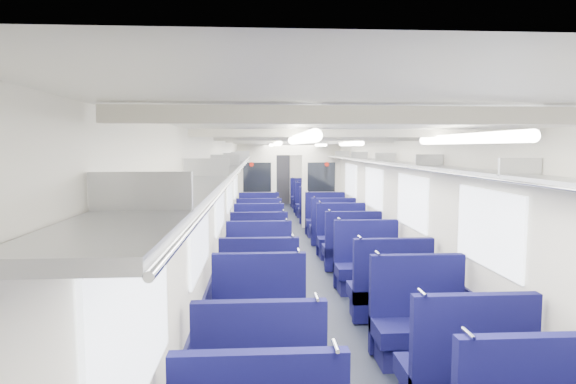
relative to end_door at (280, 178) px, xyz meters
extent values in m
cube|color=black|center=(0.00, -8.94, -1.00)|extent=(2.80, 18.00, 0.01)
cube|color=silver|center=(0.00, -8.94, 1.35)|extent=(2.80, 18.00, 0.01)
cube|color=beige|center=(-1.40, -8.94, 0.18)|extent=(0.02, 18.00, 2.35)
cube|color=#12113B|center=(-1.39, -8.94, -0.65)|extent=(0.03, 17.90, 0.70)
cube|color=beige|center=(1.40, -8.94, 0.18)|extent=(0.02, 18.00, 2.35)
cube|color=#12113B|center=(1.39, -8.94, -0.65)|extent=(0.03, 17.90, 0.70)
cube|color=beige|center=(0.00, 0.06, 0.18)|extent=(2.80, 0.02, 2.35)
cube|color=#B2B5BA|center=(-1.22, -8.94, 0.97)|extent=(0.34, 17.40, 0.04)
cylinder|color=silver|center=(-1.04, -8.94, 0.95)|extent=(0.02, 17.40, 0.02)
cube|color=#B2B5BA|center=(-1.22, -16.94, 1.05)|extent=(0.34, 0.03, 0.14)
cube|color=#B2B5BA|center=(-1.22, -14.94, 1.05)|extent=(0.34, 0.03, 0.14)
cube|color=#B2B5BA|center=(-1.22, -12.94, 1.05)|extent=(0.34, 0.03, 0.14)
cube|color=#B2B5BA|center=(-1.22, -10.94, 1.05)|extent=(0.34, 0.03, 0.14)
cube|color=#B2B5BA|center=(-1.22, -8.94, 1.05)|extent=(0.34, 0.03, 0.14)
cube|color=#B2B5BA|center=(-1.22, -6.94, 1.05)|extent=(0.34, 0.03, 0.14)
cube|color=#B2B5BA|center=(-1.22, -4.94, 1.05)|extent=(0.34, 0.03, 0.14)
cube|color=#B2B5BA|center=(-1.22, -2.94, 1.05)|extent=(0.34, 0.03, 0.14)
cube|color=#B2B5BA|center=(-1.22, -0.94, 1.05)|extent=(0.34, 0.03, 0.14)
cube|color=#B2B5BA|center=(1.22, -8.94, 0.97)|extent=(0.34, 17.40, 0.04)
cylinder|color=silver|center=(1.04, -8.94, 0.95)|extent=(0.02, 17.40, 0.02)
cube|color=#B2B5BA|center=(1.22, -14.94, 1.05)|extent=(0.34, 0.03, 0.14)
cube|color=#B2B5BA|center=(1.22, -12.94, 1.05)|extent=(0.34, 0.03, 0.14)
cube|color=#B2B5BA|center=(1.22, -10.94, 1.05)|extent=(0.34, 0.03, 0.14)
cube|color=#B2B5BA|center=(1.22, -8.94, 1.05)|extent=(0.34, 0.03, 0.14)
cube|color=#B2B5BA|center=(1.22, -6.94, 1.05)|extent=(0.34, 0.03, 0.14)
cube|color=#B2B5BA|center=(1.22, -4.94, 1.05)|extent=(0.34, 0.03, 0.14)
cube|color=#B2B5BA|center=(1.22, -2.94, 1.05)|extent=(0.34, 0.03, 0.14)
cube|color=#B2B5BA|center=(1.22, -0.94, 1.05)|extent=(0.34, 0.03, 0.14)
cube|color=white|center=(-1.38, -16.44, 0.42)|extent=(0.02, 1.30, 0.75)
cube|color=white|center=(-1.38, -14.14, 0.42)|extent=(0.02, 1.30, 0.75)
cube|color=white|center=(-1.38, -11.84, 0.42)|extent=(0.02, 1.30, 0.75)
cube|color=white|center=(-1.38, -9.54, 0.42)|extent=(0.02, 1.30, 0.75)
cube|color=white|center=(-1.38, -7.24, 0.42)|extent=(0.02, 1.30, 0.75)
cube|color=white|center=(-1.38, -4.44, 0.42)|extent=(0.02, 1.30, 0.75)
cube|color=white|center=(-1.38, -2.14, 0.42)|extent=(0.02, 1.30, 0.75)
cube|color=white|center=(1.38, -14.14, 0.42)|extent=(0.02, 1.30, 0.75)
cube|color=white|center=(1.38, -11.84, 0.42)|extent=(0.02, 1.30, 0.75)
cube|color=white|center=(1.38, -9.54, 0.42)|extent=(0.02, 1.30, 0.75)
cube|color=white|center=(1.38, -7.24, 0.42)|extent=(0.02, 1.30, 0.75)
cube|color=white|center=(1.38, -4.44, 0.42)|extent=(0.02, 1.30, 0.75)
cube|color=white|center=(1.38, -2.14, 0.42)|extent=(0.02, 1.30, 0.75)
cube|color=beige|center=(0.00, -16.94, 1.31)|extent=(2.70, 0.06, 0.06)
cube|color=beige|center=(0.00, -14.94, 1.31)|extent=(2.70, 0.06, 0.06)
cube|color=beige|center=(0.00, -12.94, 1.31)|extent=(2.70, 0.06, 0.06)
cube|color=beige|center=(0.00, -10.94, 1.31)|extent=(2.70, 0.06, 0.06)
cube|color=beige|center=(0.00, -8.94, 1.31)|extent=(2.70, 0.06, 0.06)
cube|color=beige|center=(0.00, -6.94, 1.31)|extent=(2.70, 0.06, 0.06)
cube|color=beige|center=(0.00, -4.94, 1.31)|extent=(2.70, 0.06, 0.06)
cube|color=beige|center=(0.00, -2.94, 1.31)|extent=(2.70, 0.06, 0.06)
cube|color=beige|center=(0.00, -0.94, 1.31)|extent=(2.70, 0.06, 0.06)
cylinder|color=white|center=(-0.55, -15.44, 1.26)|extent=(0.07, 1.60, 0.07)
cylinder|color=white|center=(-0.55, -11.44, 1.26)|extent=(0.07, 1.60, 0.07)
cylinder|color=white|center=(-0.55, -7.94, 1.26)|extent=(0.07, 1.60, 0.07)
cylinder|color=white|center=(-0.55, -3.44, 1.26)|extent=(0.07, 1.60, 0.07)
cylinder|color=white|center=(0.55, -15.44, 1.26)|extent=(0.07, 1.60, 0.07)
cylinder|color=white|center=(0.55, -11.44, 1.26)|extent=(0.07, 1.60, 0.07)
cylinder|color=white|center=(0.55, -7.94, 1.26)|extent=(0.07, 1.60, 0.07)
cylinder|color=white|center=(0.55, -3.44, 1.26)|extent=(0.07, 1.60, 0.07)
cube|color=black|center=(0.00, 0.00, 0.00)|extent=(0.75, 0.06, 2.00)
cube|color=beige|center=(-0.88, -5.60, 0.18)|extent=(1.05, 0.08, 2.35)
cube|color=black|center=(-0.87, -5.65, 0.40)|extent=(0.76, 0.02, 0.80)
cylinder|color=red|center=(-1.02, -5.66, 0.75)|extent=(0.12, 0.01, 0.12)
cube|color=beige|center=(0.88, -5.60, 0.18)|extent=(1.05, 0.08, 2.35)
cube|color=black|center=(0.87, -5.65, 0.40)|extent=(0.76, 0.02, 0.80)
cylinder|color=red|center=(1.02, -5.66, 0.75)|extent=(0.12, 0.01, 0.12)
cube|color=beige|center=(0.00, -5.60, 1.17)|extent=(0.70, 0.08, 0.35)
cylinder|color=silver|center=(-0.41, -16.03, 0.10)|extent=(0.02, 0.15, 0.02)
cylinder|color=silver|center=(0.41, -15.90, 0.10)|extent=(0.02, 0.15, 0.02)
cube|color=#0E0E47|center=(-0.83, -14.95, -0.66)|extent=(1.00, 0.52, 0.17)
cube|color=#0E0E47|center=(-0.83, -15.16, -0.45)|extent=(1.00, 0.10, 1.06)
cylinder|color=silver|center=(-0.41, -15.16, 0.10)|extent=(0.02, 0.15, 0.02)
cube|color=#0E0E47|center=(0.83, -14.89, -0.66)|extent=(1.00, 0.52, 0.17)
cube|color=#0E0E47|center=(0.83, -15.10, -0.45)|extent=(1.00, 0.10, 1.06)
cylinder|color=silver|center=(0.41, -15.10, 0.10)|extent=(0.02, 0.15, 0.02)
cube|color=#0E0E47|center=(-0.83, -13.79, -0.66)|extent=(1.00, 0.52, 0.17)
cube|color=#100E3B|center=(-0.83, -13.79, -0.87)|extent=(0.92, 0.42, 0.26)
cube|color=#0E0E47|center=(-0.83, -13.57, -0.45)|extent=(1.00, 0.10, 1.06)
cylinder|color=silver|center=(-0.41, -13.57, 0.10)|extent=(0.02, 0.15, 0.02)
cube|color=#0E0E47|center=(0.83, -13.96, -0.66)|extent=(1.00, 0.52, 0.17)
cube|color=#100E3B|center=(0.83, -13.96, -0.87)|extent=(0.92, 0.42, 0.26)
cube|color=#0E0E47|center=(0.83, -13.74, -0.45)|extent=(1.00, 0.10, 1.06)
cylinder|color=silver|center=(0.41, -13.74, 0.10)|extent=(0.02, 0.15, 0.02)
cube|color=#0E0E47|center=(-0.83, -12.50, -0.66)|extent=(1.00, 0.52, 0.17)
cube|color=#100E3B|center=(-0.83, -12.50, -0.87)|extent=(0.92, 0.42, 0.26)
cube|color=#0E0E47|center=(-0.83, -12.71, -0.45)|extent=(1.00, 0.10, 1.06)
cylinder|color=silver|center=(-0.41, -12.71, 0.10)|extent=(0.02, 0.15, 0.02)
cube|color=#0E0E47|center=(0.83, -12.64, -0.66)|extent=(1.00, 0.52, 0.17)
cube|color=#100E3B|center=(0.83, -12.64, -0.87)|extent=(0.92, 0.42, 0.26)
cube|color=#0E0E47|center=(0.83, -12.86, -0.45)|extent=(1.00, 0.10, 1.06)
cylinder|color=silver|center=(0.41, -12.86, 0.10)|extent=(0.02, 0.15, 0.02)
cube|color=#0E0E47|center=(-0.83, -11.57, -0.66)|extent=(1.00, 0.52, 0.17)
cube|color=#100E3B|center=(-0.83, -11.57, -0.87)|extent=(0.92, 0.42, 0.26)
cube|color=#0E0E47|center=(-0.83, -11.36, -0.45)|extent=(1.00, 0.10, 1.06)
cylinder|color=silver|center=(-0.41, -11.36, 0.10)|extent=(0.02, 0.15, 0.02)
cube|color=#0E0E47|center=(0.83, -11.56, -0.66)|extent=(1.00, 0.52, 0.17)
cube|color=#100E3B|center=(0.83, -11.56, -0.87)|extent=(0.92, 0.42, 0.26)
cube|color=#0E0E47|center=(0.83, -11.34, -0.45)|extent=(1.00, 0.10, 1.06)
cylinder|color=silver|center=(0.41, -11.34, 0.10)|extent=(0.02, 0.15, 0.02)
cube|color=#0E0E47|center=(-0.83, -10.13, -0.66)|extent=(1.00, 0.52, 0.17)
cube|color=#100E3B|center=(-0.83, -10.13, -0.87)|extent=(0.92, 0.42, 0.26)
cube|color=#0E0E47|center=(-0.83, -10.34, -0.45)|extent=(1.00, 0.10, 1.06)
cylinder|color=silver|center=(-0.41, -10.34, 0.10)|extent=(0.02, 0.15, 0.02)
cube|color=#0E0E47|center=(0.83, -10.14, -0.66)|extent=(1.00, 0.52, 0.17)
cube|color=#100E3B|center=(0.83, -10.14, -0.87)|extent=(0.92, 0.42, 0.26)
cube|color=#0E0E47|center=(0.83, -10.35, -0.45)|extent=(1.00, 0.10, 1.06)
cylinder|color=silver|center=(0.41, -10.35, 0.10)|extent=(0.02, 0.15, 0.02)
cube|color=#0E0E47|center=(-0.83, -9.29, -0.66)|extent=(1.00, 0.52, 0.17)
cube|color=#100E3B|center=(-0.83, -9.29, -0.87)|extent=(0.92, 0.42, 0.26)
cube|color=#0E0E47|center=(-0.83, -9.08, -0.45)|extent=(1.00, 0.10, 1.06)
cylinder|color=silver|center=(-0.41, -9.08, 0.10)|extent=(0.02, 0.15, 0.02)
cube|color=#0E0E47|center=(0.83, -9.28, -0.66)|extent=(1.00, 0.52, 0.17)
cube|color=#100E3B|center=(0.83, -9.28, -0.87)|extent=(0.92, 0.42, 0.26)
cube|color=#0E0E47|center=(0.83, -9.07, -0.45)|extent=(1.00, 0.10, 1.06)
cylinder|color=silver|center=(0.41, -9.07, 0.10)|extent=(0.02, 0.15, 0.02)
cube|color=#0E0E47|center=(-0.83, -7.89, -0.66)|extent=(1.00, 0.52, 0.17)
cube|color=#100E3B|center=(-0.83, -7.89, -0.87)|extent=(0.92, 0.42, 0.26)
cube|color=#0E0E47|center=(-0.83, -8.10, -0.45)|extent=(1.00, 0.10, 1.06)
cylinder|color=silver|center=(-0.41, -8.10, 0.10)|extent=(0.02, 0.15, 0.02)
cube|color=#0E0E47|center=(0.83, -7.89, -0.66)|extent=(1.00, 0.52, 0.17)
cube|color=#100E3B|center=(0.83, -7.89, -0.87)|extent=(0.92, 0.42, 0.26)
cube|color=#0E0E47|center=(0.83, -8.11, -0.45)|extent=(1.00, 0.10, 1.06)
cylinder|color=silver|center=(0.41, -8.11, 0.10)|extent=(0.02, 0.15, 0.02)
cube|color=#0E0E47|center=(-0.83, -6.94, -0.66)|extent=(1.00, 0.52, 0.17)
cube|color=#100E3B|center=(-0.83, -6.94, -0.87)|extent=(0.92, 0.42, 0.26)
cube|color=#0E0E47|center=(-0.83, -6.73, -0.45)|extent=(1.00, 0.10, 1.06)
cylinder|color=silver|center=(-0.41, -6.73, 0.10)|extent=(0.02, 0.15, 0.02)
cube|color=#0E0E47|center=(0.83, -6.95, -0.66)|extent=(1.00, 0.52, 0.17)
cube|color=#100E3B|center=(0.83, -6.95, -0.87)|extent=(0.92, 0.42, 0.26)
cube|color=#0E0E47|center=(0.83, -6.74, -0.45)|extent=(1.00, 0.10, 1.06)
cylinder|color=silver|center=(0.41, -6.74, 0.10)|extent=(0.02, 0.15, 0.02)
cube|color=#0E0E47|center=(-0.83, -4.66, -0.66)|extent=(1.00, 0.52, 0.17)
cube|color=#100E3B|center=(-0.83, -4.66, -0.87)|extent=(0.92, 0.42, 0.26)
cube|color=#0E0E47|center=(-0.83, -4.87, -0.45)|extent=(1.00, 0.10, 1.06)
cylinder|color=silver|center=(-0.41, -4.87, 0.10)|extent=(0.02, 0.15, 0.02)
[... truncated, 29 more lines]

